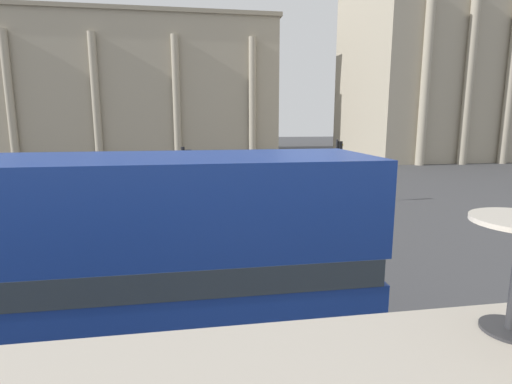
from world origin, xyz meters
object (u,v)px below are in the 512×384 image
at_px(traffic_light_mid, 338,162).
at_px(car_navy, 241,184).
at_px(traffic_light_near, 186,187).
at_px(pedestrian_blue, 336,183).
at_px(car_white, 162,175).
at_px(plaza_building_left, 143,88).
at_px(plaza_building_right, 496,73).
at_px(pedestrian_white, 62,192).
at_px(double_decker_bus, 63,267).

distance_m(traffic_light_mid, car_navy, 6.27).
relative_size(traffic_light_near, pedestrian_blue, 2.31).
distance_m(traffic_light_near, car_white, 16.67).
height_order(plaza_building_left, traffic_light_mid, plaza_building_left).
xyz_separation_m(plaza_building_right, pedestrian_white, (-44.48, -23.59, -9.44)).
bearing_deg(plaza_building_left, car_white, -81.94).
bearing_deg(double_decker_bus, traffic_light_mid, 60.42).
distance_m(plaza_building_right, traffic_light_mid, 39.30).
distance_m(plaza_building_left, traffic_light_near, 45.55).
bearing_deg(car_navy, double_decker_bus, 18.73).
bearing_deg(pedestrian_blue, car_navy, 19.00).
bearing_deg(double_decker_bus, plaza_building_right, 50.39).
height_order(double_decker_bus, traffic_light_mid, double_decker_bus).
bearing_deg(plaza_building_right, traffic_light_near, -139.35).
distance_m(double_decker_bus, pedestrian_white, 16.12).
height_order(traffic_light_mid, pedestrian_blue, traffic_light_mid).
height_order(double_decker_bus, plaza_building_right, plaza_building_right).
distance_m(car_navy, pedestrian_white, 10.14).
xyz_separation_m(car_navy, pedestrian_white, (-9.86, -2.34, 0.21)).
bearing_deg(pedestrian_white, plaza_building_left, -95.73).
height_order(plaza_building_left, pedestrian_blue, plaza_building_left).
xyz_separation_m(traffic_light_mid, car_navy, (-5.03, 3.35, -1.67)).
bearing_deg(traffic_light_mid, pedestrian_white, 176.13).
xyz_separation_m(car_navy, pedestrian_blue, (5.45, -2.06, 0.25)).
bearing_deg(car_white, traffic_light_near, -173.92).
relative_size(traffic_light_near, traffic_light_mid, 1.06).
xyz_separation_m(double_decker_bus, car_white, (0.06, 22.91, -1.60)).
distance_m(plaza_building_left, car_navy, 35.63).
height_order(double_decker_bus, plaza_building_left, plaza_building_left).
relative_size(traffic_light_mid, car_white, 0.86).
bearing_deg(double_decker_bus, pedestrian_white, 112.64).
relative_size(plaza_building_left, traffic_light_near, 9.29).
relative_size(plaza_building_left, pedestrian_blue, 21.48).
distance_m(plaza_building_left, car_white, 29.68).
xyz_separation_m(car_white, pedestrian_blue, (10.66, -7.24, 0.25)).
relative_size(plaza_building_right, car_white, 8.69).
distance_m(plaza_building_right, pedestrian_white, 51.23).
height_order(double_decker_bus, car_white, double_decker_bus).
relative_size(double_decker_bus, pedestrian_blue, 6.31).
xyz_separation_m(plaza_building_left, traffic_light_near, (5.95, -44.72, -6.32)).
height_order(plaza_building_right, traffic_light_near, plaza_building_right).
relative_size(car_white, car_navy, 1.00).
distance_m(double_decker_bus, traffic_light_near, 6.76).
height_order(double_decker_bus, pedestrian_white, double_decker_bus).
relative_size(double_decker_bus, plaza_building_right, 0.29).
relative_size(plaza_building_right, pedestrian_white, 22.83).
height_order(plaza_building_right, car_white, plaza_building_right).
bearing_deg(pedestrian_white, traffic_light_near, 121.74).
xyz_separation_m(double_decker_bus, plaza_building_right, (39.90, 38.98, 8.05)).
relative_size(traffic_light_mid, car_navy, 0.86).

